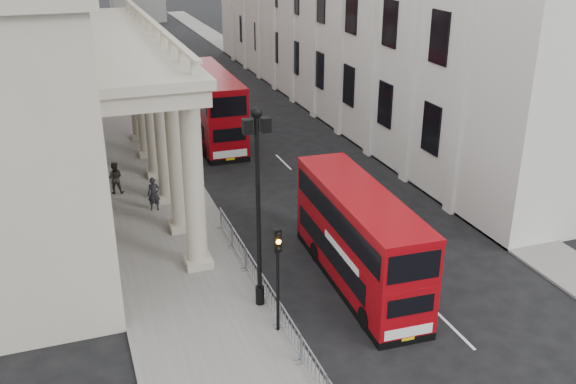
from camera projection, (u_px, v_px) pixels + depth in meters
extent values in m
plane|color=black|center=(309.00, 360.00, 23.10)|extent=(260.00, 260.00, 0.00)
cube|color=slate|center=(127.00, 132.00, 48.21)|extent=(6.00, 140.00, 0.12)
cube|color=slate|center=(329.00, 112.00, 53.32)|extent=(3.00, 140.00, 0.12)
cube|color=slate|center=(166.00, 128.00, 49.12)|extent=(0.20, 140.00, 0.14)
cylinder|color=black|center=(260.00, 295.00, 26.19)|extent=(0.36, 0.36, 0.80)
cylinder|color=black|center=(258.00, 215.00, 24.80)|extent=(0.18, 0.18, 8.00)
sphere|color=black|center=(256.00, 112.00, 23.21)|extent=(0.44, 0.44, 0.44)
cube|color=black|center=(266.00, 125.00, 23.52)|extent=(0.35, 0.35, 0.55)
cube|color=black|center=(247.00, 127.00, 23.30)|extent=(0.35, 0.35, 0.55)
cylinder|color=black|center=(184.00, 166.00, 40.09)|extent=(0.36, 0.36, 0.80)
cylinder|color=black|center=(180.00, 110.00, 38.70)|extent=(0.18, 0.18, 8.00)
sphere|color=black|center=(176.00, 42.00, 37.12)|extent=(0.44, 0.44, 0.44)
cube|color=black|center=(182.00, 50.00, 37.42)|extent=(0.35, 0.35, 0.55)
cube|color=black|center=(170.00, 51.00, 37.20)|extent=(0.35, 0.35, 0.55)
cylinder|color=black|center=(147.00, 104.00, 53.99)|extent=(0.36, 0.36, 0.80)
cylinder|color=black|center=(143.00, 61.00, 52.60)|extent=(0.18, 0.18, 8.00)
sphere|color=black|center=(139.00, 10.00, 51.02)|extent=(0.44, 0.44, 0.44)
cube|color=black|center=(144.00, 16.00, 51.32)|extent=(0.35, 0.35, 0.55)
cube|color=black|center=(135.00, 16.00, 51.10)|extent=(0.35, 0.35, 0.55)
cylinder|color=black|center=(278.00, 292.00, 23.98)|extent=(0.12, 0.12, 3.40)
cube|color=black|center=(277.00, 240.00, 23.15)|extent=(0.28, 0.22, 0.90)
sphere|color=black|center=(279.00, 234.00, 22.92)|extent=(0.18, 0.18, 0.18)
sphere|color=orange|center=(279.00, 242.00, 23.04)|extent=(0.18, 0.18, 0.18)
sphere|color=black|center=(279.00, 249.00, 23.15)|extent=(0.18, 0.18, 0.18)
cube|color=gray|center=(314.00, 369.00, 21.60)|extent=(0.50, 2.30, 1.10)
cube|color=gray|center=(290.00, 330.00, 23.64)|extent=(0.50, 2.30, 1.10)
cube|color=gray|center=(270.00, 298.00, 25.69)|extent=(0.50, 2.30, 1.10)
cube|color=gray|center=(253.00, 271.00, 27.73)|extent=(0.50, 2.30, 1.10)
cube|color=gray|center=(239.00, 247.00, 29.77)|extent=(0.50, 2.30, 1.10)
cube|color=gray|center=(226.00, 226.00, 31.81)|extent=(0.50, 2.30, 1.10)
cube|color=maroon|center=(358.00, 256.00, 27.74)|extent=(2.76, 9.89, 1.87)
cube|color=maroon|center=(360.00, 215.00, 26.99)|extent=(2.76, 9.89, 1.63)
cube|color=maroon|center=(361.00, 195.00, 26.63)|extent=(2.80, 9.92, 0.23)
cube|color=black|center=(357.00, 278.00, 28.16)|extent=(2.78, 9.89, 0.33)
cube|color=black|center=(358.00, 251.00, 27.65)|extent=(2.74, 8.02, 0.93)
cube|color=black|center=(360.00, 213.00, 26.95)|extent=(2.79, 9.33, 1.03)
cube|color=white|center=(408.00, 332.00, 23.68)|extent=(1.96, 0.14, 0.42)
cube|color=yellow|center=(408.00, 339.00, 23.79)|extent=(0.51, 0.06, 0.12)
cylinder|color=black|center=(366.00, 318.00, 24.76)|extent=(0.34, 0.94, 0.93)
cylinder|color=black|center=(415.00, 309.00, 25.33)|extent=(0.34, 0.94, 0.93)
cylinder|color=black|center=(317.00, 252.00, 29.77)|extent=(0.34, 0.94, 0.93)
cylinder|color=black|center=(359.00, 245.00, 30.34)|extent=(0.34, 0.94, 0.93)
cube|color=maroon|center=(211.00, 120.00, 46.37)|extent=(2.90, 11.35, 2.15)
cube|color=maroon|center=(210.00, 89.00, 45.51)|extent=(2.90, 11.35, 1.88)
cube|color=maroon|center=(209.00, 74.00, 45.10)|extent=(2.95, 11.40, 0.27)
cube|color=black|center=(212.00, 136.00, 46.86)|extent=(2.93, 11.35, 0.38)
cube|color=black|center=(211.00, 116.00, 46.27)|extent=(2.93, 9.20, 1.08)
cube|color=black|center=(210.00, 88.00, 45.47)|extent=(2.96, 10.71, 1.18)
cube|color=white|center=(230.00, 154.00, 41.73)|extent=(2.26, 0.11, 0.48)
cube|color=yellow|center=(230.00, 159.00, 41.86)|extent=(0.59, 0.05, 0.14)
cylinder|color=black|center=(206.00, 150.00, 42.93)|extent=(0.36, 1.08, 1.08)
cylinder|color=black|center=(242.00, 146.00, 43.65)|extent=(0.36, 1.08, 1.08)
cylinder|color=black|center=(189.00, 123.00, 48.68)|extent=(0.36, 1.08, 1.08)
cylinder|color=black|center=(220.00, 120.00, 49.39)|extent=(0.36, 1.08, 1.08)
imported|color=black|center=(154.00, 194.00, 34.63)|extent=(0.72, 0.52, 1.84)
imported|color=black|center=(115.00, 178.00, 36.80)|extent=(1.06, 0.92, 1.88)
imported|color=black|center=(179.00, 185.00, 36.19)|extent=(0.89, 0.68, 1.63)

